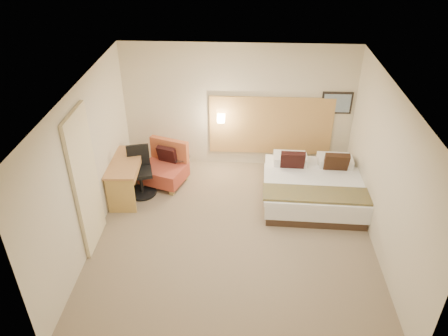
# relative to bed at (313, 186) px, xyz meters

# --- Properties ---
(floor) EXTENTS (4.80, 5.00, 0.02)m
(floor) POSITION_rel_bed_xyz_m (-1.51, -1.17, -0.31)
(floor) COLOR #806E56
(floor) RESTS_ON ground
(ceiling) EXTENTS (4.80, 5.00, 0.02)m
(ceiling) POSITION_rel_bed_xyz_m (-1.51, -1.17, 2.41)
(ceiling) COLOR silver
(ceiling) RESTS_ON floor
(wall_back) EXTENTS (4.80, 0.02, 2.70)m
(wall_back) POSITION_rel_bed_xyz_m (-1.51, 1.34, 1.05)
(wall_back) COLOR beige
(wall_back) RESTS_ON floor
(wall_front) EXTENTS (4.80, 0.02, 2.70)m
(wall_front) POSITION_rel_bed_xyz_m (-1.51, -3.68, 1.05)
(wall_front) COLOR beige
(wall_front) RESTS_ON floor
(wall_left) EXTENTS (0.02, 5.00, 2.70)m
(wall_left) POSITION_rel_bed_xyz_m (-3.92, -1.17, 1.05)
(wall_left) COLOR beige
(wall_left) RESTS_ON floor
(wall_right) EXTENTS (0.02, 5.00, 2.70)m
(wall_right) POSITION_rel_bed_xyz_m (0.90, -1.17, 1.05)
(wall_right) COLOR beige
(wall_right) RESTS_ON floor
(headboard_panel) EXTENTS (2.60, 0.04, 1.30)m
(headboard_panel) POSITION_rel_bed_xyz_m (-0.81, 1.30, 0.65)
(headboard_panel) COLOR #BE8A4A
(headboard_panel) RESTS_ON wall_back
(art_frame) EXTENTS (0.62, 0.03, 0.47)m
(art_frame) POSITION_rel_bed_xyz_m (0.51, 1.31, 1.20)
(art_frame) COLOR black
(art_frame) RESTS_ON wall_back
(art_canvas) EXTENTS (0.54, 0.01, 0.39)m
(art_canvas) POSITION_rel_bed_xyz_m (0.51, 1.29, 1.20)
(art_canvas) COLOR gray
(art_canvas) RESTS_ON wall_back
(lamp_arm) EXTENTS (0.02, 0.12, 0.02)m
(lamp_arm) POSITION_rel_bed_xyz_m (-1.86, 1.25, 0.85)
(lamp_arm) COLOR silver
(lamp_arm) RESTS_ON wall_back
(lamp_shade) EXTENTS (0.15, 0.15, 0.15)m
(lamp_shade) POSITION_rel_bed_xyz_m (-1.86, 1.19, 0.85)
(lamp_shade) COLOR beige
(lamp_shade) RESTS_ON wall_back
(curtain) EXTENTS (0.06, 0.90, 2.42)m
(curtain) POSITION_rel_bed_xyz_m (-3.87, -1.42, 0.92)
(curtain) COLOR beige
(curtain) RESTS_ON wall_left
(bottle_a) EXTENTS (0.07, 0.07, 0.17)m
(bottle_a) POSITION_rel_bed_xyz_m (-2.75, 0.73, 0.27)
(bottle_a) COLOR #93C3E4
(bottle_a) RESTS_ON side_table
(menu_folder) EXTENTS (0.12, 0.08, 0.19)m
(menu_folder) POSITION_rel_bed_xyz_m (-2.64, 0.68, 0.28)
(menu_folder) COLOR #331D15
(menu_folder) RESTS_ON side_table
(bed) EXTENTS (1.98, 1.92, 0.94)m
(bed) POSITION_rel_bed_xyz_m (0.00, 0.00, 0.00)
(bed) COLOR #3A281D
(bed) RESTS_ON floor
(lounge_chair) EXTENTS (1.03, 0.97, 0.88)m
(lounge_chair) POSITION_rel_bed_xyz_m (-2.98, 0.48, 0.05)
(lounge_chair) COLOR #AD8051
(lounge_chair) RESTS_ON floor
(side_table) EXTENTS (0.56, 0.56, 0.49)m
(side_table) POSITION_rel_bed_xyz_m (-2.70, 0.70, -0.03)
(side_table) COLOR white
(side_table) RESTS_ON floor
(desk) EXTENTS (0.64, 1.27, 0.78)m
(desk) POSITION_rel_bed_xyz_m (-3.62, -0.03, 0.31)
(desk) COLOR #B07644
(desk) RESTS_ON floor
(desk_chair) EXTENTS (0.69, 0.69, 0.99)m
(desk_chair) POSITION_rel_bed_xyz_m (-3.39, 0.07, 0.11)
(desk_chair) COLOR black
(desk_chair) RESTS_ON floor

